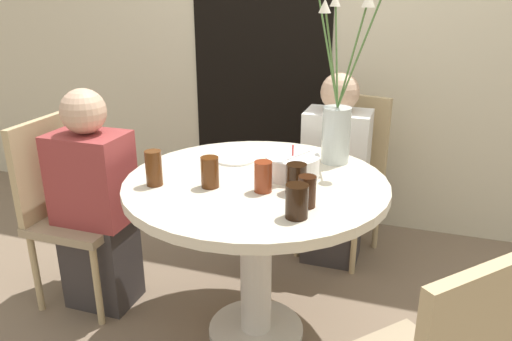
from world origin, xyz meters
TOP-DOWN VIEW (x-y plane):
  - ground_plane at (0.00, 0.00)m, footprint 16.00×16.00m
  - wall_back at (0.00, 1.32)m, footprint 8.00×0.05m
  - doorway_panel at (-0.40, 1.29)m, footprint 0.90×0.01m
  - dining_table at (0.00, 0.00)m, footprint 1.06×1.06m
  - chair_left_flank at (0.24, 0.92)m, footprint 0.49×0.49m
  - chair_far_back at (-0.95, 0.00)m, footprint 0.40×0.40m
  - birthday_cake at (0.13, 0.09)m, footprint 0.22×0.22m
  - flower_vase at (0.27, 0.32)m, footprint 0.35×0.35m
  - side_plate at (-0.17, 0.21)m, footprint 0.19×0.19m
  - drink_glass_0 at (-0.15, -0.12)m, footprint 0.07×0.07m
  - drink_glass_1 at (0.18, -0.07)m, footprint 0.08×0.08m
  - drink_glass_2 at (0.06, -0.10)m, footprint 0.07×0.07m
  - drink_glass_3 at (-0.36, -0.18)m, footprint 0.06×0.06m
  - drink_glass_4 at (0.25, -0.19)m, footprint 0.06×0.06m
  - drink_glass_5 at (0.24, -0.28)m, footprint 0.08×0.08m
  - person_boy at (0.20, 0.76)m, footprint 0.34×0.24m
  - person_woman at (-0.79, 0.00)m, footprint 0.34×0.24m

SIDE VIEW (x-z plane):
  - ground_plane at x=0.00m, z-range 0.00..0.00m
  - person_boy at x=0.20m, z-range -0.03..1.03m
  - person_woman at x=-0.79m, z-range -0.03..1.03m
  - chair_left_flank at x=0.24m, z-range 0.06..0.96m
  - chair_far_back at x=-0.95m, z-range 0.06..0.96m
  - dining_table at x=0.00m, z-range 0.22..0.96m
  - side_plate at x=-0.17m, z-range 0.74..0.75m
  - birthday_cake at x=0.13m, z-range 0.72..0.85m
  - drink_glass_1 at x=0.18m, z-range 0.74..0.85m
  - drink_glass_4 at x=0.25m, z-range 0.74..0.86m
  - drink_glass_5 at x=0.24m, z-range 0.74..0.86m
  - drink_glass_2 at x=0.06m, z-range 0.74..0.86m
  - drink_glass_0 at x=-0.15m, z-range 0.74..0.86m
  - drink_glass_3 at x=-0.36m, z-range 0.74..0.88m
  - flower_vase at x=0.27m, z-range 0.58..1.37m
  - doorway_panel at x=-0.40m, z-range 0.00..2.05m
  - wall_back at x=0.00m, z-range 0.00..2.60m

